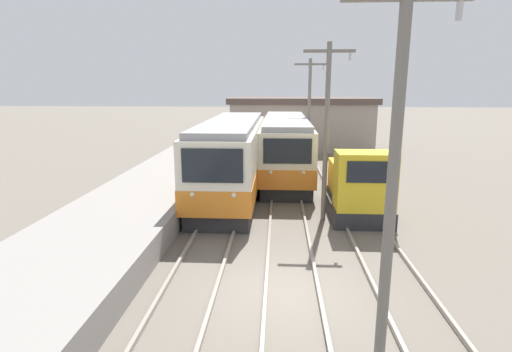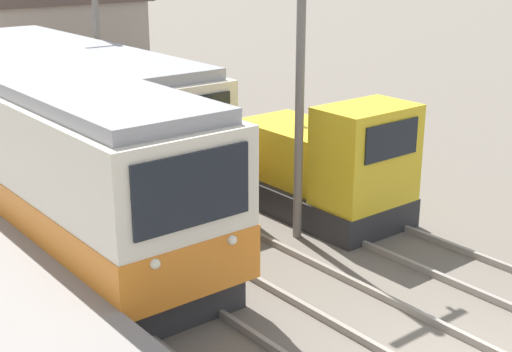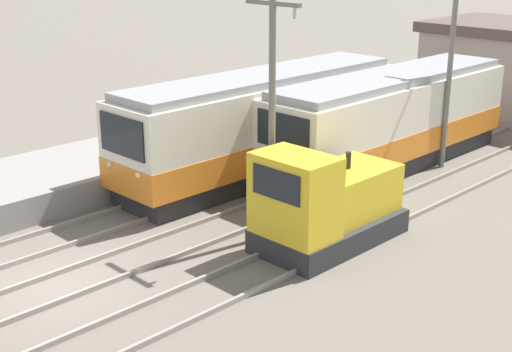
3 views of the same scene
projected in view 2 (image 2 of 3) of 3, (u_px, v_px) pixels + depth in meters
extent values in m
cube|color=#28282B|center=(49.00, 215.00, 16.91)|extent=(2.58, 11.92, 0.70)
cube|color=silver|center=(42.00, 143.00, 16.35)|extent=(2.80, 12.41, 2.85)
cube|color=orange|center=(46.00, 180.00, 16.64)|extent=(2.84, 12.45, 1.03)
cube|color=black|center=(193.00, 190.00, 11.55)|extent=(2.24, 0.06, 1.26)
sphere|color=silver|center=(155.00, 264.00, 11.42)|extent=(0.18, 0.18, 0.18)
sphere|color=silver|center=(232.00, 240.00, 12.34)|extent=(0.18, 0.18, 0.18)
cube|color=#939399|center=(36.00, 75.00, 15.86)|extent=(2.46, 11.92, 0.28)
cube|color=#28282B|center=(82.00, 155.00, 21.63)|extent=(2.58, 11.63, 0.70)
cube|color=silver|center=(77.00, 101.00, 21.10)|extent=(2.80, 12.11, 2.67)
cube|color=orange|center=(79.00, 129.00, 21.37)|extent=(2.84, 12.15, 0.96)
cube|color=black|center=(191.00, 122.00, 16.42)|extent=(2.24, 0.06, 1.17)
sphere|color=silver|center=(164.00, 170.00, 16.28)|extent=(0.18, 0.18, 0.18)
sphere|color=silver|center=(219.00, 158.00, 17.19)|extent=(0.18, 0.18, 0.18)
cube|color=#939399|center=(73.00, 51.00, 20.64)|extent=(2.46, 11.63, 0.28)
cube|color=#28282B|center=(317.00, 198.00, 18.05)|extent=(2.40, 4.61, 0.70)
cube|color=gold|center=(365.00, 155.00, 16.41)|extent=(2.28, 1.48, 2.30)
cube|color=black|center=(392.00, 140.00, 15.69)|extent=(1.68, 0.04, 0.83)
cube|color=gold|center=(298.00, 151.00, 18.27)|extent=(1.92, 3.04, 1.40)
cylinder|color=black|center=(299.00, 115.00, 17.97)|extent=(0.16, 0.16, 0.50)
cylinder|color=slate|center=(300.00, 84.00, 15.45)|extent=(0.20, 0.20, 7.18)
cylinder|color=slate|center=(97.00, 39.00, 22.57)|extent=(0.20, 0.20, 7.18)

